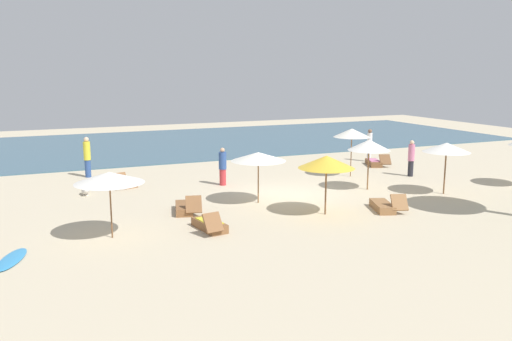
{
  "coord_description": "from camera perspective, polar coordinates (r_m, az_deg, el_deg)",
  "views": [
    {
      "loc": [
        -9.52,
        -19.21,
        5.14
      ],
      "look_at": [
        -1.15,
        0.2,
        1.1
      ],
      "focal_mm": 37.31,
      "sensor_mm": 36.0,
      "label": 1
    }
  ],
  "objects": [
    {
      "name": "ocean_water",
      "position": [
        37.79,
        -8.52,
        2.93
      ],
      "size": [
        48.0,
        16.0,
        0.06
      ],
      "primitive_type": "cube",
      "color": "#3D6075",
      "rests_on": "ground_plane"
    },
    {
      "name": "lounger_0",
      "position": [
        24.43,
        -14.02,
        -1.24
      ],
      "size": [
        1.07,
        1.77,
        0.71
      ],
      "color": "brown",
      "rests_on": "ground_plane"
    },
    {
      "name": "person_1",
      "position": [
        26.85,
        16.3,
        1.3
      ],
      "size": [
        0.4,
        0.4,
        1.77
      ],
      "color": "#26262D",
      "rests_on": "ground_plane"
    },
    {
      "name": "person_2",
      "position": [
        26.79,
        -17.64,
        1.42
      ],
      "size": [
        0.46,
        0.46,
        1.95
      ],
      "color": "#2D4C8C",
      "rests_on": "ground_plane"
    },
    {
      "name": "lounger_2",
      "position": [
        19.57,
        -7.62,
        -3.99
      ],
      "size": [
        0.97,
        1.76,
        0.72
      ],
      "color": "brown",
      "rests_on": "ground_plane"
    },
    {
      "name": "ground_plane",
      "position": [
        22.04,
        2.96,
        -2.68
      ],
      "size": [
        60.0,
        60.0,
        0.0
      ],
      "primitive_type": "plane",
      "color": "beige"
    },
    {
      "name": "umbrella_5",
      "position": [
        16.73,
        -15.46,
        -0.73
      ],
      "size": [
        2.12,
        2.12,
        2.08
      ],
      "color": "brown",
      "rests_on": "ground_plane"
    },
    {
      "name": "lounger_1",
      "position": [
        29.44,
        12.61,
        0.85
      ],
      "size": [
        1.18,
        1.8,
        0.66
      ],
      "color": "brown",
      "rests_on": "ground_plane"
    },
    {
      "name": "lounger_4",
      "position": [
        20.21,
        13.57,
        -3.72
      ],
      "size": [
        1.13,
        1.78,
        0.7
      ],
      "color": "olive",
      "rests_on": "ground_plane"
    },
    {
      "name": "surfboard",
      "position": [
        16.15,
        -24.73,
        -8.63
      ],
      "size": [
        1.09,
        1.92,
        0.07
      ],
      "color": "#338CCC",
      "rests_on": "ground_plane"
    },
    {
      "name": "umbrella_0",
      "position": [
        25.95,
        10.24,
        4.0
      ],
      "size": [
        1.76,
        1.76,
        2.34
      ],
      "color": "brown",
      "rests_on": "ground_plane"
    },
    {
      "name": "umbrella_1",
      "position": [
        23.29,
        19.75,
        2.34
      ],
      "size": [
        1.93,
        1.93,
        2.16
      ],
      "color": "brown",
      "rests_on": "ground_plane"
    },
    {
      "name": "dog",
      "position": [
        23.14,
        -17.83,
        -2.08
      ],
      "size": [
        0.31,
        0.76,
        0.35
      ],
      "color": "silver",
      "rests_on": "ground_plane"
    },
    {
      "name": "person_3",
      "position": [
        30.58,
        12.07,
        2.72
      ],
      "size": [
        0.39,
        0.39,
        1.84
      ],
      "color": "white",
      "rests_on": "ground_plane"
    },
    {
      "name": "person_0",
      "position": [
        23.83,
        -3.6,
        0.44
      ],
      "size": [
        0.44,
        0.44,
        1.7
      ],
      "color": "#BF3338",
      "rests_on": "ground_plane"
    },
    {
      "name": "umbrella_6",
      "position": [
        18.94,
        7.56,
        0.92
      ],
      "size": [
        2.02,
        2.02,
        2.14
      ],
      "color": "brown",
      "rests_on": "ground_plane"
    },
    {
      "name": "umbrella_2",
      "position": [
        20.45,
        0.24,
        1.49
      ],
      "size": [
        2.12,
        2.12,
        2.0
      ],
      "color": "brown",
      "rests_on": "ground_plane"
    },
    {
      "name": "umbrella_3",
      "position": [
        23.24,
        12.03,
        2.69
      ],
      "size": [
        1.82,
        1.82,
        2.18
      ],
      "color": "brown",
      "rests_on": "ground_plane"
    },
    {
      "name": "lounger_3",
      "position": [
        17.38,
        -4.98,
        -5.81
      ],
      "size": [
        0.85,
        1.73,
        0.72
      ],
      "color": "brown",
      "rests_on": "ground_plane"
    }
  ]
}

